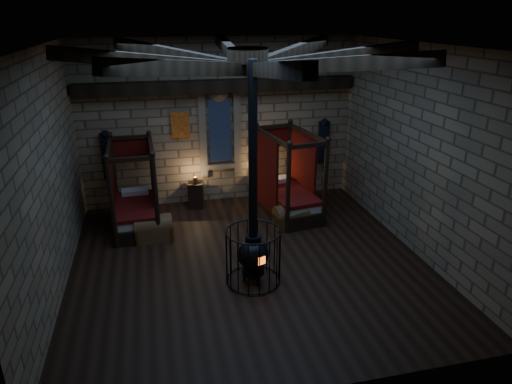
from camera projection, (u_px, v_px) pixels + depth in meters
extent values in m
cube|color=black|center=(249.00, 262.00, 9.26)|extent=(7.00, 7.00, 0.01)
cube|color=#847054|center=(219.00, 123.00, 11.66)|extent=(7.00, 0.02, 4.20)
cube|color=#847054|center=(312.00, 254.00, 5.32)|extent=(7.00, 0.02, 4.20)
cube|color=#847054|center=(48.00, 178.00, 7.75)|extent=(0.02, 7.00, 4.20)
cube|color=#847054|center=(417.00, 152.00, 9.23)|extent=(0.02, 7.00, 4.20)
cube|color=black|center=(248.00, 46.00, 7.72)|extent=(7.00, 7.00, 0.01)
cube|color=black|center=(219.00, 86.00, 11.15)|extent=(6.86, 0.35, 0.30)
cylinder|color=black|center=(248.00, 55.00, 7.77)|extent=(0.70, 0.70, 0.25)
cube|color=black|center=(220.00, 131.00, 11.69)|extent=(0.55, 0.04, 1.60)
cube|color=maroon|center=(180.00, 125.00, 11.41)|extent=(0.45, 0.03, 0.65)
cube|color=black|center=(108.00, 156.00, 11.16)|extent=(0.30, 0.10, 1.15)
cube|color=black|center=(323.00, 142.00, 12.35)|extent=(0.30, 0.10, 1.15)
cube|color=black|center=(137.00, 221.00, 10.72)|extent=(1.02, 1.91, 0.33)
cube|color=beige|center=(136.00, 211.00, 10.62)|extent=(0.91, 1.76, 0.20)
cube|color=maroon|center=(136.00, 206.00, 10.58)|extent=(0.97, 1.80, 0.09)
cube|color=beige|center=(135.00, 192.00, 11.16)|extent=(0.64, 0.33, 0.13)
cube|color=#590C07|center=(131.00, 148.00, 11.00)|extent=(1.00, 0.07, 0.50)
cylinder|color=black|center=(112.00, 205.00, 9.49)|extent=(0.10, 0.10, 1.99)
cylinder|color=black|center=(115.00, 177.00, 11.12)|extent=(0.10, 0.10, 1.99)
cylinder|color=black|center=(156.00, 201.00, 9.70)|extent=(0.10, 0.10, 1.99)
cylinder|color=black|center=(152.00, 173.00, 11.33)|extent=(0.10, 0.10, 1.99)
cube|color=#590C07|center=(112.00, 184.00, 10.53)|extent=(0.09, 1.36, 1.77)
cube|color=#590C07|center=(155.00, 180.00, 10.75)|extent=(0.09, 1.36, 1.77)
cube|color=black|center=(288.00, 208.00, 11.42)|extent=(1.31, 2.10, 0.34)
cube|color=beige|center=(288.00, 198.00, 11.33)|extent=(1.17, 1.93, 0.21)
cube|color=maroon|center=(288.00, 193.00, 11.28)|extent=(1.23, 1.98, 0.09)
cube|color=beige|center=(276.00, 180.00, 11.86)|extent=(0.70, 0.43, 0.13)
cube|color=#590C07|center=(273.00, 137.00, 11.69)|extent=(1.03, 0.20, 0.52)
cylinder|color=black|center=(288.00, 191.00, 10.13)|extent=(0.10, 0.10, 2.08)
cylinder|color=black|center=(256.00, 166.00, 11.76)|extent=(0.10, 0.10, 2.08)
cylinder|color=black|center=(325.00, 185.00, 10.45)|extent=(0.10, 0.10, 2.08)
cylinder|color=black|center=(289.00, 162.00, 12.08)|extent=(0.10, 0.10, 2.08)
cube|color=#590C07|center=(265.00, 172.00, 11.16)|extent=(0.27, 1.41, 1.84)
cube|color=#590C07|center=(302.00, 167.00, 11.51)|extent=(0.27, 1.41, 1.84)
cube|color=brown|center=(154.00, 232.00, 10.14)|extent=(0.83, 0.53, 0.34)
cylinder|color=brown|center=(153.00, 226.00, 10.07)|extent=(0.83, 0.53, 0.49)
cube|color=#A78233|center=(136.00, 235.00, 10.04)|extent=(0.07, 0.52, 0.36)
cube|color=#A78233|center=(171.00, 230.00, 10.23)|extent=(0.07, 0.52, 0.36)
cube|color=brown|center=(291.00, 220.00, 10.75)|extent=(0.82, 0.55, 0.32)
cylinder|color=brown|center=(291.00, 214.00, 10.69)|extent=(0.82, 0.55, 0.47)
cube|color=#A78233|center=(277.00, 222.00, 10.64)|extent=(0.10, 0.49, 0.34)
cube|color=#A78233|center=(305.00, 218.00, 10.86)|extent=(0.10, 0.49, 0.34)
cube|color=black|center=(196.00, 195.00, 11.80)|extent=(0.44, 0.43, 0.64)
cube|color=black|center=(195.00, 183.00, 11.68)|extent=(0.49, 0.47, 0.04)
cylinder|color=#A78233|center=(195.00, 180.00, 11.65)|extent=(0.09, 0.09, 0.15)
cube|color=black|center=(261.00, 188.00, 12.19)|extent=(0.43, 0.41, 0.70)
cube|color=black|center=(261.00, 175.00, 12.06)|extent=(0.47, 0.45, 0.04)
cube|color=brown|center=(261.00, 173.00, 12.04)|extent=(0.18, 0.13, 0.05)
cylinder|color=black|center=(253.00, 271.00, 8.52)|extent=(0.42, 0.42, 0.10)
sphere|color=black|center=(253.00, 254.00, 8.40)|extent=(0.58, 0.58, 0.58)
cylinder|color=black|center=(253.00, 239.00, 8.28)|extent=(0.29, 0.29, 0.15)
cube|color=#FF5914|center=(262.00, 261.00, 8.18)|extent=(0.14, 0.07, 0.15)
cylinder|color=black|center=(253.00, 154.00, 7.69)|extent=(0.16, 0.16, 3.11)
torus|color=black|center=(253.00, 279.00, 8.59)|extent=(1.03, 1.03, 0.03)
torus|color=black|center=(253.00, 232.00, 8.23)|extent=(1.03, 1.03, 0.03)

